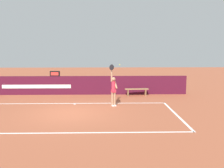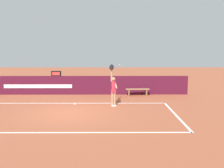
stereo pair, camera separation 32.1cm
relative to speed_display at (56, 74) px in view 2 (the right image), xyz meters
The scene contains 7 objects.
ground_plane 5.85m from the speed_display, 72.08° to the right, with size 60.00×60.00×0.00m, color #A35236.
court_lines 6.28m from the speed_display, 73.43° to the right, with size 11.04×5.75×0.00m.
back_wall 1.93m from the speed_display, ahead, with size 15.40×0.19×1.33m.
speed_display is the anchor object (origin of this frame).
tennis_player 5.58m from the speed_display, 43.19° to the right, with size 0.49×0.42×2.43m.
tennis_ball 6.02m from the speed_display, 42.29° to the right, with size 0.07×0.07×0.07m.
courtside_bench_near 5.92m from the speed_display, ahead, with size 1.66×0.48×0.51m.
Camera 2 is at (2.16, -13.82, 3.47)m, focal length 43.26 mm.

